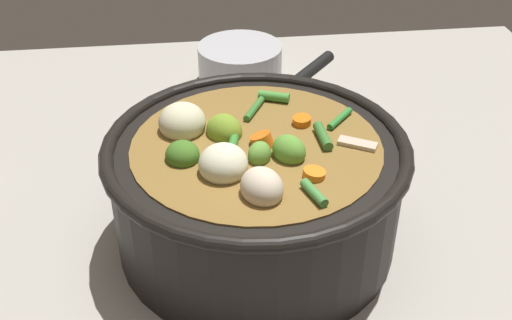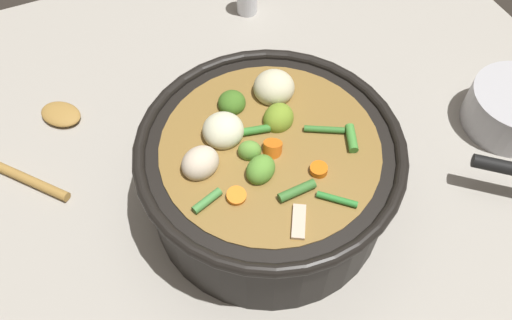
# 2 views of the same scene
# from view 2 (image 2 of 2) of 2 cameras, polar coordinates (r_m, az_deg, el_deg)

# --- Properties ---
(ground_plane) EXTENTS (1.10, 1.10, 0.00)m
(ground_plane) POSITION_cam_2_polar(r_m,az_deg,el_deg) (0.69, 1.35, -4.54)
(ground_plane) COLOR #9E998E
(cooking_pot) EXTENTS (0.32, 0.32, 0.15)m
(cooking_pot) POSITION_cam_2_polar(r_m,az_deg,el_deg) (0.63, 1.43, -1.37)
(cooking_pot) COLOR black
(cooking_pot) RESTS_ON ground_plane
(wooden_spoon) EXTENTS (0.19, 0.19, 0.01)m
(wooden_spoon) POSITION_cam_2_polar(r_m,az_deg,el_deg) (0.80, -23.18, 2.19)
(wooden_spoon) COLOR olive
(wooden_spoon) RESTS_ON ground_plane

